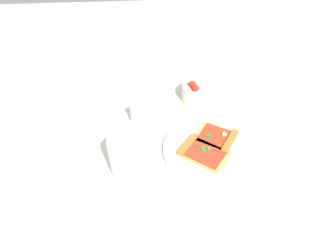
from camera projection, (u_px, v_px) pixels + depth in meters
ground_plane at (202, 152)px, 0.92m from camera, size 2.40×2.40×0.00m
plate at (209, 150)px, 0.91m from camera, size 0.27×0.27×0.01m
pizza_slice_near at (202, 152)px, 0.89m from camera, size 0.16×0.15×0.02m
pizza_slice_far at (219, 138)px, 0.93m from camera, size 0.15×0.14×0.02m
salad_bowl at (197, 92)px, 1.08m from camera, size 0.11×0.11×0.07m
soda_glass at (123, 158)px, 0.83m from camera, size 0.07×0.07×0.12m
pepper_shaker at (135, 112)px, 1.00m from camera, size 0.03×0.03×0.08m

